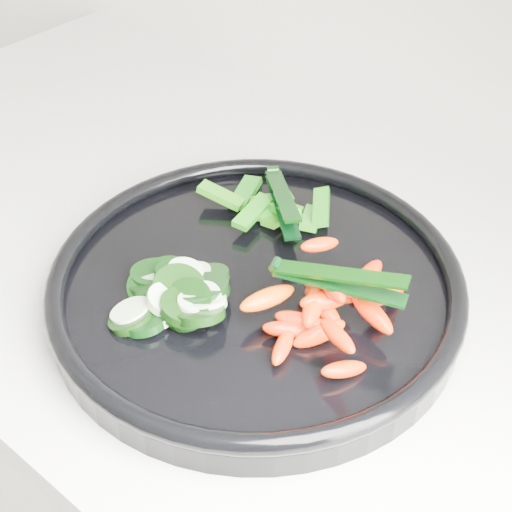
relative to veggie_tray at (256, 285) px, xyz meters
The scene contains 6 objects.
veggie_tray is the anchor object (origin of this frame).
cucumber_pile 0.08m from the veggie_tray, 122.01° to the right, with size 0.13×0.13×0.04m.
carrot_pile 0.08m from the veggie_tray, ahead, with size 0.12×0.16×0.05m.
pepper_pile 0.10m from the veggie_tray, 120.88° to the left, with size 0.14×0.10×0.03m.
tong_carrot 0.10m from the veggie_tray, ahead, with size 0.11×0.05×0.02m.
tong_pepper 0.10m from the veggie_tray, 114.60° to the left, with size 0.09×0.09×0.02m.
Camera 1 is at (-0.06, 1.26, 1.39)m, focal length 50.00 mm.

